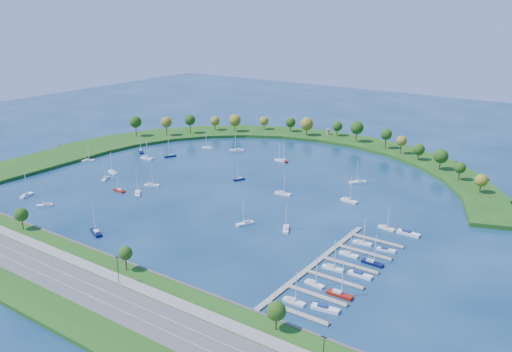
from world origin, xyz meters
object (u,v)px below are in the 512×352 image
Objects in this scene: moored_boat_21 at (286,229)px; docked_boat_9 at (386,250)px; moored_boat_10 at (239,179)px; moored_boat_16 at (119,190)px; moored_boat_1 at (45,204)px; moored_boat_6 at (280,160)px; moored_boat_20 at (141,151)px; dock_system at (332,269)px; docked_boat_7 at (372,262)px; moored_boat_17 at (207,147)px; moored_boat_18 at (170,156)px; moored_boat_19 at (358,182)px; moored_boat_13 at (88,160)px; harbor_tower at (328,132)px; docked_boat_11 at (408,233)px; moored_boat_3 at (245,223)px; moored_boat_4 at (113,172)px; moored_boat_0 at (152,185)px; moored_boat_14 at (138,193)px; docked_boat_4 at (333,267)px; moored_boat_12 at (27,195)px; docked_boat_0 at (294,301)px; moored_boat_11 at (96,232)px; docked_boat_6 at (349,254)px; docked_boat_2 at (315,283)px; docked_boat_3 at (340,294)px; moored_boat_8 at (284,160)px; docked_boat_1 at (325,308)px; docked_boat_8 at (362,242)px; moored_boat_7 at (105,178)px; moored_boat_9 at (147,158)px; moored_boat_15 at (237,150)px; docked_boat_5 at (360,275)px; moored_boat_5 at (283,193)px; docked_boat_10 at (386,227)px.

moored_boat_21 reaches higher than docked_boat_9.
moored_boat_16 reaches higher than moored_boat_10.
moored_boat_6 reaches higher than moored_boat_1.
moored_boat_20 reaches higher than docked_boat_9.
dock_system is 193.44m from moored_boat_20.
moored_boat_17 is at bearing 151.22° from docked_boat_7.
moored_boat_19 is at bearing 124.78° from moored_boat_18.
moored_boat_13 reaches higher than moored_boat_17.
dock_system is (95.91, -181.18, -3.85)m from harbor_tower.
moored_boat_21 reaches higher than dock_system.
moored_boat_18 reaches higher than docked_boat_11.
moored_boat_3 reaches higher than docked_boat_11.
moored_boat_17 is (9.70, 74.33, -0.04)m from moored_boat_4.
moored_boat_3 is at bearing -61.07° from moored_boat_13.
moored_boat_14 is at bearing -104.49° from moored_boat_0.
moored_boat_21 is (112.35, 42.50, 0.04)m from moored_boat_1.
docked_boat_4 is (155.62, -76.86, 0.02)m from moored_boat_18.
moored_boat_12 reaches higher than docked_boat_0.
docked_boat_6 is at bearing -133.50° from moored_boat_11.
moored_boat_16 is (-11.87, -1.98, -0.05)m from moored_boat_14.
docked_boat_4 reaches higher than moored_boat_16.
docked_boat_4 is at bearing 100.51° from moored_boat_3.
moored_boat_1 is at bearing 31.12° from moored_boat_18.
docked_boat_3 is at bearing -1.38° from docked_boat_2.
moored_boat_18 is 180.22m from docked_boat_2.
moored_boat_8 is at bearing -70.72° from moored_boat_11.
docked_boat_8 reaches higher than docked_boat_1.
moored_boat_10 is 65.43m from moored_boat_16.
moored_boat_20 is at bearing -8.97° from moored_boat_12.
moored_boat_4 is 1.03× the size of moored_boat_12.
moored_boat_4 is at bearing 179.39° from moored_boat_7.
moored_boat_11 reaches higher than docked_boat_4.
moored_boat_9 is at bearing -64.78° from moored_boat_10.
docked_boat_5 is at bearing 102.15° from moored_boat_15.
moored_boat_7 is 0.96× the size of moored_boat_13.
moored_boat_8 is at bearing -156.07° from moored_boat_10.
docked_boat_3 reaches higher than docked_boat_11.
moored_boat_1 is at bearing 176.45° from docked_boat_0.
docked_boat_8 is (153.34, 4.57, 0.02)m from moored_boat_7.
docked_boat_4 is at bearing -42.94° from moored_boat_0.
moored_boat_5 reaches higher than docked_boat_10.
moored_boat_11 reaches higher than moored_boat_19.
docked_boat_6 is 35.02m from docked_boat_11.
moored_boat_0 is 17.78m from moored_boat_16.
moored_boat_16 is at bearing -28.86° from moored_boat_11.
docked_boat_1 is at bearing 116.75° from moored_boat_17.
moored_boat_15 is 190.35m from docked_boat_0.
moored_boat_1 is at bearing -19.13° from moored_boat_7.
moored_boat_1 is 0.98× the size of moored_boat_17.
moored_boat_21 is (57.90, -43.73, 0.06)m from moored_boat_10.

